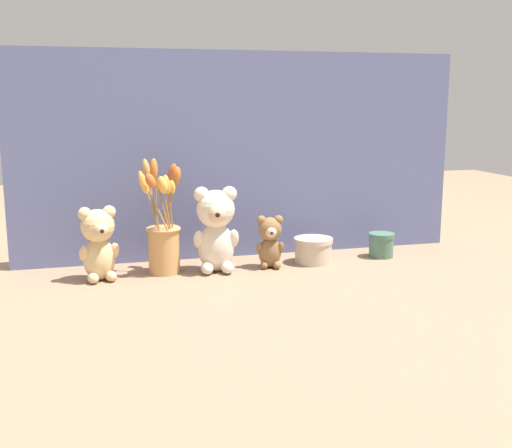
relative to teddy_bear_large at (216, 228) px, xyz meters
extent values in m
plane|color=#8E7056|center=(0.11, -0.01, -0.12)|extent=(4.00, 4.00, 0.00)
cube|color=slate|center=(0.11, 0.16, 0.17)|extent=(1.30, 0.02, 0.59)
ellipsoid|color=beige|center=(0.00, 0.00, -0.05)|extent=(0.11, 0.09, 0.13)
sphere|color=beige|center=(0.00, 0.00, 0.05)|extent=(0.10, 0.10, 0.10)
sphere|color=#D1B289|center=(0.00, -0.03, 0.04)|extent=(0.05, 0.05, 0.05)
sphere|color=black|center=(-0.01, -0.06, 0.04)|extent=(0.01, 0.01, 0.01)
sphere|color=beige|center=(0.04, 0.00, 0.09)|extent=(0.04, 0.04, 0.04)
sphere|color=beige|center=(-0.04, 0.01, 0.09)|extent=(0.04, 0.04, 0.04)
ellipsoid|color=beige|center=(0.05, -0.01, -0.03)|extent=(0.03, 0.05, 0.06)
ellipsoid|color=beige|center=(-0.05, 0.00, -0.03)|extent=(0.03, 0.05, 0.06)
ellipsoid|color=beige|center=(0.02, -0.03, -0.10)|extent=(0.04, 0.06, 0.03)
ellipsoid|color=beige|center=(-0.03, -0.02, -0.10)|extent=(0.04, 0.06, 0.03)
ellipsoid|color=#DBBC84|center=(-0.31, 0.00, -0.06)|extent=(0.09, 0.08, 0.11)
sphere|color=#DBBC84|center=(-0.31, 0.00, 0.02)|extent=(0.08, 0.08, 0.08)
sphere|color=#D1B289|center=(-0.30, -0.04, 0.02)|extent=(0.04, 0.04, 0.04)
sphere|color=black|center=(-0.30, -0.05, 0.02)|extent=(0.01, 0.01, 0.01)
sphere|color=#DBBC84|center=(-0.28, 0.00, 0.05)|extent=(0.03, 0.03, 0.03)
sphere|color=#DBBC84|center=(-0.34, -0.01, 0.05)|extent=(0.03, 0.03, 0.03)
ellipsoid|color=#DBBC84|center=(-0.27, 0.00, -0.05)|extent=(0.03, 0.04, 0.05)
ellipsoid|color=#DBBC84|center=(-0.34, -0.02, -0.05)|extent=(0.03, 0.04, 0.05)
ellipsoid|color=#DBBC84|center=(-0.28, -0.02, -0.11)|extent=(0.04, 0.05, 0.03)
ellipsoid|color=#DBBC84|center=(-0.32, -0.03, -0.11)|extent=(0.04, 0.05, 0.03)
ellipsoid|color=olive|center=(0.15, 0.00, -0.08)|extent=(0.07, 0.06, 0.08)
sphere|color=olive|center=(0.15, 0.00, -0.01)|extent=(0.06, 0.06, 0.06)
sphere|color=#D1B289|center=(0.15, -0.02, -0.02)|extent=(0.03, 0.03, 0.03)
sphere|color=black|center=(0.14, -0.03, -0.02)|extent=(0.01, 0.01, 0.01)
sphere|color=olive|center=(0.17, 0.00, 0.01)|extent=(0.03, 0.03, 0.03)
sphere|color=olive|center=(0.13, 0.01, 0.01)|extent=(0.03, 0.03, 0.03)
ellipsoid|color=olive|center=(0.18, -0.01, -0.06)|extent=(0.02, 0.03, 0.04)
ellipsoid|color=olive|center=(0.12, 0.00, -0.06)|extent=(0.02, 0.03, 0.04)
ellipsoid|color=olive|center=(0.16, -0.02, -0.11)|extent=(0.03, 0.04, 0.02)
ellipsoid|color=olive|center=(0.13, -0.01, -0.11)|extent=(0.03, 0.04, 0.02)
cylinder|color=tan|center=(-0.14, 0.02, -0.06)|extent=(0.08, 0.08, 0.12)
torus|color=tan|center=(-0.14, 0.02, 0.00)|extent=(0.09, 0.09, 0.01)
cylinder|color=#9E7542|center=(-0.14, -0.01, 0.06)|extent=(0.03, 0.01, 0.12)
ellipsoid|color=gold|center=(-0.14, -0.02, 0.12)|extent=(0.04, 0.03, 0.05)
cylinder|color=#9E7542|center=(-0.13, 0.00, 0.06)|extent=(0.02, 0.01, 0.12)
ellipsoid|color=gold|center=(-0.13, -0.01, 0.12)|extent=(0.03, 0.02, 0.05)
cylinder|color=#9E7542|center=(-0.15, 0.04, 0.08)|extent=(0.01, 0.01, 0.15)
ellipsoid|color=orange|center=(-0.16, 0.04, 0.15)|extent=(0.03, 0.03, 0.06)
cylinder|color=#9E7542|center=(-0.16, -0.02, 0.07)|extent=(0.06, 0.03, 0.13)
ellipsoid|color=#C65B28|center=(-0.17, -0.05, 0.14)|extent=(0.04, 0.04, 0.05)
cylinder|color=#9E7542|center=(-0.16, 0.00, 0.09)|extent=(0.03, 0.04, 0.16)
ellipsoid|color=tan|center=(-0.18, -0.02, 0.17)|extent=(0.03, 0.03, 0.05)
cylinder|color=#9E7542|center=(-0.12, 0.05, 0.07)|extent=(0.04, 0.03, 0.14)
ellipsoid|color=#C65B28|center=(-0.10, 0.07, 0.14)|extent=(0.04, 0.04, 0.06)
cylinder|color=#9E7542|center=(-0.17, -0.01, 0.07)|extent=(0.04, 0.04, 0.13)
ellipsoid|color=gold|center=(-0.19, -0.02, 0.13)|extent=(0.04, 0.05, 0.06)
cylinder|color=#9E7542|center=(-0.12, 0.00, 0.06)|extent=(0.02, 0.02, 0.11)
ellipsoid|color=gold|center=(-0.11, 0.00, 0.11)|extent=(0.03, 0.03, 0.04)
cylinder|color=#9E7542|center=(-0.11, 0.04, 0.07)|extent=(0.03, 0.03, 0.13)
ellipsoid|color=orange|center=(-0.10, 0.06, 0.13)|extent=(0.05, 0.05, 0.07)
cylinder|color=beige|center=(0.28, 0.02, -0.09)|extent=(0.10, 0.10, 0.06)
cylinder|color=beige|center=(0.28, 0.02, -0.05)|extent=(0.11, 0.11, 0.01)
cylinder|color=#47705B|center=(0.50, 0.03, -0.09)|extent=(0.07, 0.07, 0.06)
cylinder|color=#47705B|center=(0.50, 0.03, -0.06)|extent=(0.07, 0.07, 0.01)
camera|label=1|loc=(-0.33, -1.64, 0.34)|focal=45.00mm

